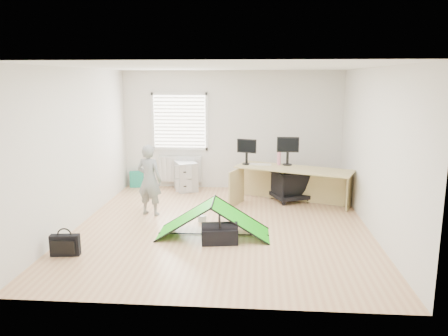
# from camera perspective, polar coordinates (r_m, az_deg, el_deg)

# --- Properties ---
(ground) EXTENTS (5.50, 5.50, 0.00)m
(ground) POSITION_cam_1_polar(r_m,az_deg,el_deg) (7.65, -0.23, -7.59)
(ground) COLOR tan
(ground) RESTS_ON ground
(back_wall) EXTENTS (5.00, 0.02, 2.70)m
(back_wall) POSITION_cam_1_polar(r_m,az_deg,el_deg) (10.04, 1.03, 4.93)
(back_wall) COLOR silver
(back_wall) RESTS_ON ground
(window) EXTENTS (1.20, 0.06, 1.20)m
(window) POSITION_cam_1_polar(r_m,az_deg,el_deg) (10.12, -5.82, 6.06)
(window) COLOR silver
(window) RESTS_ON back_wall
(radiator) EXTENTS (1.00, 0.12, 0.60)m
(radiator) POSITION_cam_1_polar(r_m,az_deg,el_deg) (10.24, -5.73, -0.09)
(radiator) COLOR silver
(radiator) RESTS_ON back_wall
(desk) EXTENTS (2.39, 1.51, 0.78)m
(desk) POSITION_cam_1_polar(r_m,az_deg,el_deg) (8.82, 8.99, -2.50)
(desk) COLOR tan
(desk) RESTS_ON ground
(filing_cabinet) EXTENTS (0.62, 0.69, 0.66)m
(filing_cabinet) POSITION_cam_1_polar(r_m,az_deg,el_deg) (10.00, -5.00, -1.07)
(filing_cabinet) COLOR #AFB1B5
(filing_cabinet) RESTS_ON ground
(monitor_left) EXTENTS (0.41, 0.20, 0.39)m
(monitor_left) POSITION_cam_1_polar(r_m,az_deg,el_deg) (8.99, 2.97, 1.69)
(monitor_left) COLOR black
(monitor_left) RESTS_ON desk
(monitor_right) EXTENTS (0.45, 0.11, 0.43)m
(monitor_right) POSITION_cam_1_polar(r_m,az_deg,el_deg) (9.00, 8.30, 1.72)
(monitor_right) COLOR black
(monitor_right) RESTS_ON desk
(keyboard) EXTENTS (0.46, 0.20, 0.02)m
(keyboard) POSITION_cam_1_polar(r_m,az_deg,el_deg) (8.99, 4.76, 0.47)
(keyboard) COLOR beige
(keyboard) RESTS_ON desk
(thermos) EXTENTS (0.10, 0.10, 0.28)m
(thermos) POSITION_cam_1_polar(r_m,az_deg,el_deg) (9.01, 7.19, 1.29)
(thermos) COLOR #BE6A7E
(thermos) RESTS_ON desk
(office_chair) EXTENTS (0.95, 0.96, 0.67)m
(office_chair) POSITION_cam_1_polar(r_m,az_deg,el_deg) (9.23, 8.61, -2.19)
(office_chair) COLOR black
(office_chair) RESTS_ON ground
(person) EXTENTS (0.56, 0.44, 1.34)m
(person) POSITION_cam_1_polar(r_m,az_deg,el_deg) (8.22, -9.71, -1.56)
(person) COLOR gray
(person) RESTS_ON ground
(kite) EXTENTS (1.83, 0.83, 0.56)m
(kite) POSITION_cam_1_polar(r_m,az_deg,el_deg) (7.14, -1.40, -6.62)
(kite) COLOR #19BD12
(kite) RESTS_ON ground
(storage_crate) EXTENTS (0.52, 0.41, 0.26)m
(storage_crate) POSITION_cam_1_polar(r_m,az_deg,el_deg) (9.55, 8.40, -2.98)
(storage_crate) COLOR silver
(storage_crate) RESTS_ON ground
(tote_bag) EXTENTS (0.34, 0.19, 0.38)m
(tote_bag) POSITION_cam_1_polar(r_m,az_deg,el_deg) (10.49, -11.31, -1.44)
(tote_bag) COLOR #1F9276
(tote_bag) RESTS_ON ground
(laptop_bag) EXTENTS (0.43, 0.18, 0.31)m
(laptop_bag) POSITION_cam_1_polar(r_m,az_deg,el_deg) (6.80, -20.04, -9.45)
(laptop_bag) COLOR black
(laptop_bag) RESTS_ON ground
(white_box) EXTENTS (0.14, 0.14, 0.11)m
(white_box) POSITION_cam_1_polar(r_m,az_deg,el_deg) (7.87, -2.86, -6.63)
(white_box) COLOR silver
(white_box) RESTS_ON ground
(duffel_bag) EXTENTS (0.59, 0.36, 0.24)m
(duffel_bag) POSITION_cam_1_polar(r_m,az_deg,el_deg) (6.86, -0.58, -8.83)
(duffel_bag) COLOR black
(duffel_bag) RESTS_ON ground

